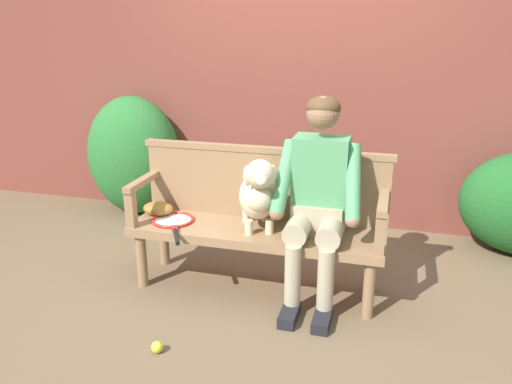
# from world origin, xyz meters

# --- Properties ---
(ground_plane) EXTENTS (40.00, 40.00, 0.00)m
(ground_plane) POSITION_xyz_m (0.00, 0.00, 0.00)
(ground_plane) COLOR brown
(brick_garden_fence) EXTENTS (8.00, 0.30, 2.75)m
(brick_garden_fence) POSITION_xyz_m (0.00, 1.47, 1.38)
(brick_garden_fence) COLOR brown
(brick_garden_fence) RESTS_ON ground
(hedge_bush_far_right) EXTENTS (0.88, 0.66, 1.10)m
(hedge_bush_far_right) POSITION_xyz_m (-1.47, 1.12, 0.55)
(hedge_bush_far_right) COLOR #286B2D
(hedge_bush_far_right) RESTS_ON ground
(garden_bench) EXTENTS (1.67, 0.47, 0.44)m
(garden_bench) POSITION_xyz_m (0.00, 0.00, 0.38)
(garden_bench) COLOR #93704C
(garden_bench) RESTS_ON ground
(bench_backrest) EXTENTS (1.71, 0.06, 0.50)m
(bench_backrest) POSITION_xyz_m (0.00, 0.21, 0.69)
(bench_backrest) COLOR #93704C
(bench_backrest) RESTS_ON garden_bench
(bench_armrest_left_end) EXTENTS (0.06, 0.47, 0.28)m
(bench_armrest_left_end) POSITION_xyz_m (-0.80, -0.08, 0.64)
(bench_armrest_left_end) COLOR #93704C
(bench_armrest_left_end) RESTS_ON garden_bench
(bench_armrest_right_end) EXTENTS (0.06, 0.47, 0.28)m
(bench_armrest_right_end) POSITION_xyz_m (0.80, -0.08, 0.64)
(bench_armrest_right_end) COLOR #93704C
(bench_armrest_right_end) RESTS_ON garden_bench
(person_seated) EXTENTS (0.56, 0.64, 1.31)m
(person_seated) POSITION_xyz_m (0.40, -0.01, 0.71)
(person_seated) COLOR black
(person_seated) RESTS_ON ground
(dog_on_bench) EXTENTS (0.35, 0.50, 0.50)m
(dog_on_bench) POSITION_xyz_m (0.02, -0.03, 0.69)
(dog_on_bench) COLOR beige
(dog_on_bench) RESTS_ON garden_bench
(tennis_racket) EXTENTS (0.41, 0.57, 0.03)m
(tennis_racket) POSITION_xyz_m (-0.57, -0.05, 0.45)
(tennis_racket) COLOR red
(tennis_racket) RESTS_ON garden_bench
(baseball_glove) EXTENTS (0.23, 0.18, 0.09)m
(baseball_glove) POSITION_xyz_m (-0.73, 0.06, 0.48)
(baseball_glove) COLOR #9E6B2D
(baseball_glove) RESTS_ON garden_bench
(tennis_ball) EXTENTS (0.07, 0.07, 0.07)m
(tennis_ball) POSITION_xyz_m (-0.33, -0.84, 0.03)
(tennis_ball) COLOR #CCDB33
(tennis_ball) RESTS_ON ground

